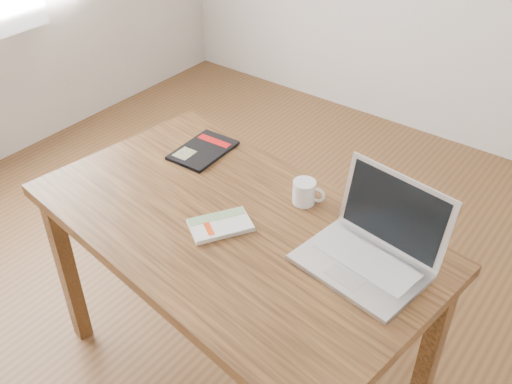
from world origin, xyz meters
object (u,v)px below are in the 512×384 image
Objects in this scene: white_guidebook at (220,225)px; laptop at (372,247)px; black_guidebook at (203,150)px; coffee_mug at (305,192)px; desk at (232,244)px.

white_guidebook is 0.57× the size of laptop.
coffee_mug is (0.46, -0.03, 0.03)m from black_guidebook.
coffee_mug is (0.12, 0.22, 0.13)m from desk.
laptop is at bearing -13.97° from black_guidebook.
black_guidebook is at bearing 151.06° from desk.
desk is 12.91× the size of coffee_mug.
desk is at bearing 109.04° from white_guidebook.
desk is 0.46m from laptop.
laptop reaches higher than white_guidebook.
laptop reaches higher than coffee_mug.
laptop is at bearing 50.38° from white_guidebook.
coffee_mug is at bearing 68.00° from desk.
laptop is at bearing 21.47° from desk.
white_guidebook reaches higher than black_guidebook.
black_guidebook is at bearing 177.42° from laptop.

